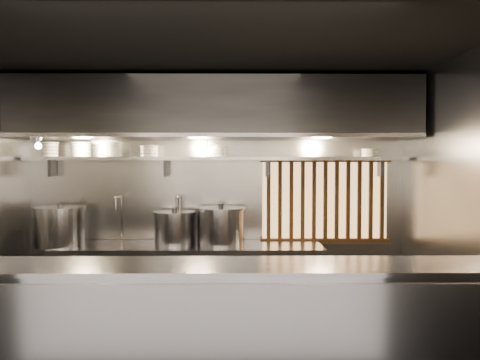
{
  "coord_description": "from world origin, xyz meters",
  "views": [
    {
      "loc": [
        0.23,
        -4.15,
        1.82
      ],
      "look_at": [
        0.27,
        0.55,
        1.66
      ],
      "focal_mm": 35.0,
      "sensor_mm": 36.0,
      "label": 1
    }
  ],
  "objects_px": {
    "pendant_bulb": "(207,151)",
    "stock_pot_left": "(60,226)",
    "heat_lamp": "(36,141)",
    "stock_pot_mid": "(221,226)",
    "stock_pot_right": "(174,228)"
  },
  "relations": [
    {
      "from": "heat_lamp",
      "to": "stock_pot_mid",
      "type": "distance_m",
      "value": 2.2
    },
    {
      "from": "stock_pot_left",
      "to": "stock_pot_mid",
      "type": "height_order",
      "value": "stock_pot_left"
    },
    {
      "from": "heat_lamp",
      "to": "pendant_bulb",
      "type": "xyz_separation_m",
      "value": [
        1.8,
        0.35,
        -0.11
      ]
    },
    {
      "from": "stock_pot_right",
      "to": "stock_pot_left",
      "type": "bearing_deg",
      "value": -175.98
    },
    {
      "from": "pendant_bulb",
      "to": "stock_pot_right",
      "type": "relative_size",
      "value": 0.37
    },
    {
      "from": "heat_lamp",
      "to": "stock_pot_mid",
      "type": "xyz_separation_m",
      "value": [
        1.95,
        0.32,
        -0.95
      ]
    },
    {
      "from": "pendant_bulb",
      "to": "stock_pot_mid",
      "type": "bearing_deg",
      "value": -11.77
    },
    {
      "from": "stock_pot_mid",
      "to": "stock_pot_right",
      "type": "distance_m",
      "value": 0.53
    },
    {
      "from": "pendant_bulb",
      "to": "heat_lamp",
      "type": "bearing_deg",
      "value": -169.0
    },
    {
      "from": "heat_lamp",
      "to": "stock_pot_left",
      "type": "relative_size",
      "value": 0.56
    },
    {
      "from": "stock_pot_left",
      "to": "heat_lamp",
      "type": "bearing_deg",
      "value": -121.9
    },
    {
      "from": "stock_pot_right",
      "to": "pendant_bulb",
      "type": "bearing_deg",
      "value": 3.4
    },
    {
      "from": "pendant_bulb",
      "to": "stock_pot_mid",
      "type": "height_order",
      "value": "pendant_bulb"
    },
    {
      "from": "pendant_bulb",
      "to": "stock_pot_left",
      "type": "distance_m",
      "value": 1.86
    },
    {
      "from": "heat_lamp",
      "to": "pendant_bulb",
      "type": "height_order",
      "value": "heat_lamp"
    }
  ]
}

